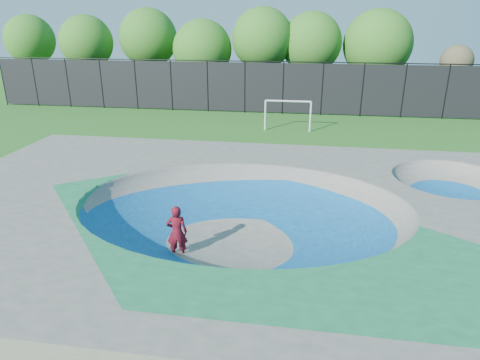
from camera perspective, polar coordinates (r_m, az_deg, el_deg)
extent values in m
plane|color=#205B19|center=(14.69, 0.36, -8.28)|extent=(120.00, 120.00, 0.00)
cube|color=gray|center=(14.34, 0.36, -5.66)|extent=(22.00, 14.00, 1.50)
imported|color=#AA0D22|center=(13.54, -8.40, -6.92)|extent=(0.71, 0.53, 1.78)
cube|color=black|center=(13.96, -8.21, -10.07)|extent=(0.80, 0.28, 0.05)
cylinder|color=silver|center=(29.05, 3.39, 8.60)|extent=(0.12, 0.12, 2.00)
cylinder|color=silver|center=(28.93, 9.37, 8.30)|extent=(0.12, 0.12, 2.00)
cylinder|color=silver|center=(28.75, 6.45, 10.41)|extent=(3.00, 0.12, 0.12)
cylinder|color=black|center=(42.80, -29.03, 11.41)|extent=(0.09, 0.09, 4.00)
cylinder|color=black|center=(41.06, -25.64, 11.66)|extent=(0.09, 0.09, 4.00)
cylinder|color=black|center=(39.46, -21.95, 11.90)|extent=(0.09, 0.09, 4.00)
cylinder|color=black|center=(38.04, -17.96, 12.09)|extent=(0.09, 0.09, 4.00)
cylinder|color=black|center=(36.80, -13.68, 12.24)|extent=(0.09, 0.09, 4.00)
cylinder|color=black|center=(35.78, -9.12, 12.33)|extent=(0.09, 0.09, 4.00)
cylinder|color=black|center=(34.98, -4.33, 12.33)|extent=(0.09, 0.09, 4.00)
cylinder|color=black|center=(34.43, 0.66, 12.25)|extent=(0.09, 0.09, 4.00)
cylinder|color=black|center=(34.13, 5.76, 12.08)|extent=(0.09, 0.09, 4.00)
cylinder|color=black|center=(34.10, 10.90, 11.80)|extent=(0.09, 0.09, 4.00)
cylinder|color=black|center=(34.32, 16.01, 11.44)|extent=(0.09, 0.09, 4.00)
cylinder|color=black|center=(34.81, 20.99, 11.00)|extent=(0.09, 0.09, 4.00)
cylinder|color=black|center=(35.54, 25.79, 10.50)|extent=(0.09, 0.09, 4.00)
cube|color=black|center=(34.13, 5.76, 12.08)|extent=(48.00, 0.03, 3.80)
cylinder|color=black|center=(33.89, 5.88, 15.42)|extent=(48.00, 0.08, 0.08)
cylinder|color=#4A3725|center=(47.81, -25.56, 12.35)|extent=(0.44, 0.44, 3.42)
sphere|color=#2C6A1C|center=(47.54, -26.23, 16.44)|extent=(4.65, 4.65, 4.65)
cylinder|color=#4A3725|center=(44.02, -19.25, 12.51)|extent=(0.44, 0.44, 3.23)
sphere|color=#2C6A1C|center=(43.72, -19.80, 16.93)|extent=(4.83, 4.83, 4.83)
cylinder|color=#4A3725|center=(42.32, -11.75, 13.07)|extent=(0.44, 0.44, 3.45)
sphere|color=#2C6A1C|center=(42.01, -12.13, 18.05)|extent=(5.24, 5.24, 5.24)
cylinder|color=#4A3725|center=(39.21, -4.89, 12.24)|extent=(0.44, 0.44, 2.64)
sphere|color=#2C6A1C|center=(38.87, -5.04, 16.95)|extent=(5.10, 5.10, 5.10)
cylinder|color=#4A3725|center=(38.34, 2.90, 12.78)|extent=(0.44, 0.44, 3.56)
sphere|color=#2C6A1C|center=(38.00, 3.00, 18.32)|extent=(5.15, 5.15, 5.15)
cylinder|color=#4A3725|center=(38.86, 9.17, 12.41)|extent=(0.44, 0.44, 3.23)
sphere|color=#2C6A1C|center=(38.51, 9.49, 17.61)|extent=(5.12, 5.12, 5.12)
cylinder|color=#4A3725|center=(39.73, 17.29, 11.72)|extent=(0.44, 0.44, 2.93)
sphere|color=#2C6A1C|center=(39.38, 17.87, 16.88)|extent=(5.70, 5.70, 5.70)
cylinder|color=#4A3725|center=(40.91, 26.35, 10.60)|extent=(0.44, 0.44, 2.71)
sphere|color=brown|center=(40.63, 26.92, 13.99)|extent=(2.60, 2.60, 2.60)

